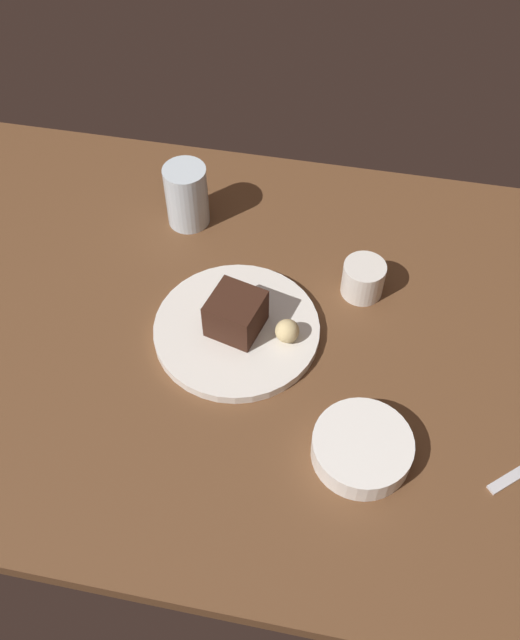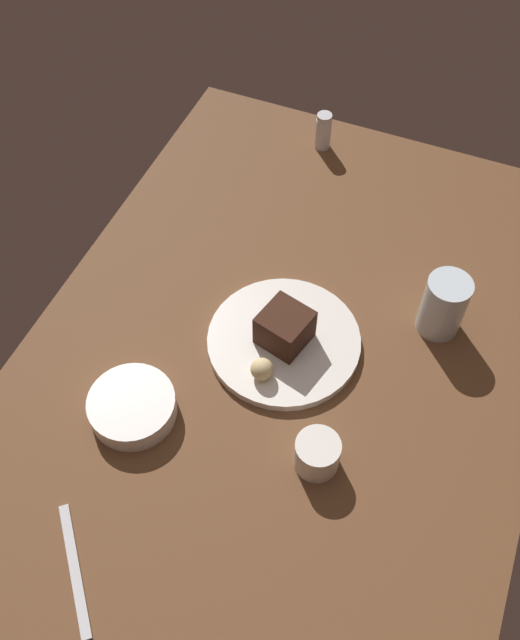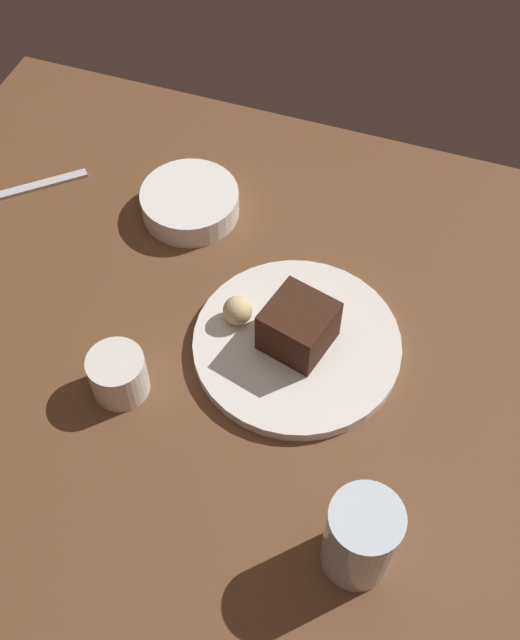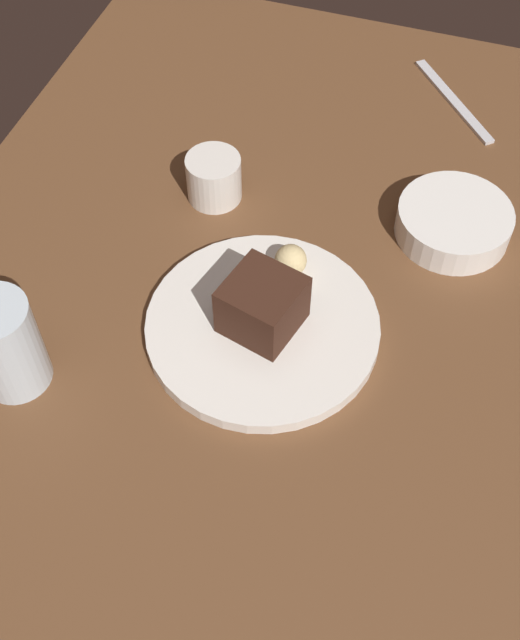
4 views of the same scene
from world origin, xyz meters
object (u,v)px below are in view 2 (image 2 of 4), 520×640
water_glass (444,305)px  coffee_cup (317,454)px  butter_knife (75,569)px  side_bowl (132,407)px  salt_shaker (323,131)px  bread_roll (262,369)px  dessert_plate (284,341)px  chocolate_cake_slice (285,327)px

water_glass → coffee_cup: 33.64cm
butter_knife → water_glass: bearing=108.0°
water_glass → side_bowl: bearing=-49.0°
side_bowl → butter_knife: side_bowl is taller
side_bowl → coffee_cup: size_ratio=2.02×
salt_shaker → coffee_cup: size_ratio=1.18×
coffee_cup → water_glass: bearing=161.6°
salt_shaker → butter_knife: bearing=-1.3°
salt_shaker → bread_roll: bearing=9.9°
dessert_plate → water_glass: bearing=120.8°
dessert_plate → butter_knife: size_ratio=1.36×
salt_shaker → butter_knife: size_ratio=0.42×
butter_knife → side_bowl: bearing=148.7°
chocolate_cake_slice → coffee_cup: bearing=34.0°
water_glass → butter_knife: 69.68cm
chocolate_cake_slice → bread_roll: chocolate_cake_slice is taller
dessert_plate → water_glass: water_glass is taller
chocolate_cake_slice → side_bowl: (21.20, -17.16, -2.92)cm
bread_roll → water_glass: (-21.66, 23.60, 2.26)cm
bread_roll → side_bowl: bearing=-51.3°
bread_roll → coffee_cup: size_ratio=0.54×
salt_shaker → coffee_cup: bearing=18.8°
bread_roll → salt_shaker: 58.34cm
coffee_cup → butter_knife: bearing=-42.4°
bread_roll → butter_knife: bearing=-18.0°
salt_shaker → water_glass: 49.16cm
dessert_plate → salt_shaker: bearing=-167.8°
chocolate_cake_slice → butter_knife: bearing=-15.8°
bread_roll → water_glass: bearing=132.6°
bread_roll → side_bowl: bread_roll is taller
side_bowl → salt_shaker: bearing=174.8°
bread_roll → water_glass: water_glass is taller
salt_shaker → side_bowl: (70.63, -6.40, -2.08)cm
salt_shaker → coffee_cup: (67.62, 23.05, -1.00)cm
water_glass → side_bowl: water_glass is taller
dessert_plate → chocolate_cake_slice: 4.00cm
water_glass → butter_knife: (59.49, -35.87, -5.47)cm
dessert_plate → bread_roll: (7.99, -0.70, 2.65)cm
bread_roll → dessert_plate: bearing=175.0°
dessert_plate → bread_roll: bearing=-5.0°
dessert_plate → salt_shaker: (-49.47, -10.74, 3.17)cm
salt_shaker → water_glass: (35.80, 33.64, 1.74)cm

